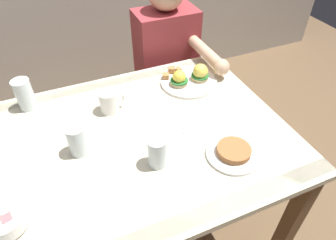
% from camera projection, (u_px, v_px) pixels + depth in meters
% --- Properties ---
extents(ground_plane, '(6.00, 6.00, 0.00)m').
position_uv_depth(ground_plane, '(144.00, 232.00, 1.65)').
color(ground_plane, brown).
extents(dining_table, '(1.20, 0.90, 0.74)m').
position_uv_depth(dining_table, '(136.00, 156.00, 1.23)').
color(dining_table, beige).
rests_on(dining_table, ground_plane).
extents(eggs_benedict_plate, '(0.27, 0.27, 0.09)m').
position_uv_depth(eggs_benedict_plate, '(189.00, 78.00, 1.42)').
color(eggs_benedict_plate, white).
rests_on(eggs_benedict_plate, dining_table).
extents(fruit_bowl, '(0.12, 0.12, 0.06)m').
position_uv_depth(fruit_bowl, '(5.00, 222.00, 0.86)').
color(fruit_bowl, white).
rests_on(fruit_bowl, dining_table).
extents(coffee_mug, '(0.11, 0.08, 0.09)m').
position_uv_depth(coffee_mug, '(109.00, 101.00, 1.25)').
color(coffee_mug, white).
rests_on(coffee_mug, dining_table).
extents(fork, '(0.16, 0.02, 0.00)m').
position_uv_depth(fork, '(176.00, 134.00, 1.17)').
color(fork, silver).
rests_on(fork, dining_table).
extents(water_glass_near, '(0.07, 0.07, 0.12)m').
position_uv_depth(water_glass_near, '(78.00, 141.00, 1.07)').
color(water_glass_near, silver).
rests_on(water_glass_near, dining_table).
extents(water_glass_far, '(0.07, 0.07, 0.14)m').
position_uv_depth(water_glass_far, '(25.00, 96.00, 1.26)').
color(water_glass_far, silver).
rests_on(water_glass_far, dining_table).
extents(water_glass_extra, '(0.07, 0.07, 0.12)m').
position_uv_depth(water_glass_extra, '(157.00, 153.00, 1.03)').
color(water_glass_extra, silver).
rests_on(water_glass_extra, dining_table).
extents(side_plate, '(0.20, 0.20, 0.04)m').
position_uv_depth(side_plate, '(233.00, 152.00, 1.08)').
color(side_plate, white).
rests_on(side_plate, dining_table).
extents(diner_person, '(0.34, 0.54, 1.14)m').
position_uv_depth(diner_person, '(169.00, 63.00, 1.75)').
color(diner_person, '#33333D').
rests_on(diner_person, ground_plane).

